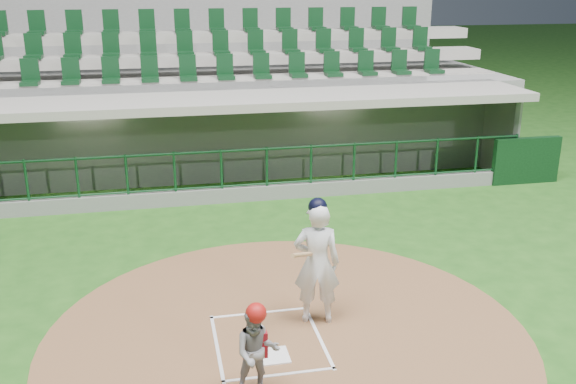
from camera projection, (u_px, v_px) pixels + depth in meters
name	position (u px, v px, depth m)	size (l,w,h in m)	color
ground	(265.00, 332.00, 9.62)	(120.00, 120.00, 0.00)	#1F4E16
dirt_circle	(287.00, 336.00, 9.49)	(7.20, 7.20, 0.01)	brown
home_plate	(273.00, 356.00, 8.96)	(0.43, 0.43, 0.02)	white
batter_box_chalk	(269.00, 341.00, 9.33)	(1.55, 1.80, 0.01)	silver
dugout_structure	(217.00, 144.00, 16.62)	(16.40, 3.70, 3.00)	slate
seating_deck	(203.00, 104.00, 19.29)	(17.00, 6.72, 5.15)	gray
batter	(317.00, 261.00, 9.61)	(0.93, 0.94, 2.00)	white
catcher	(257.00, 350.00, 7.98)	(0.61, 0.49, 1.28)	gray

